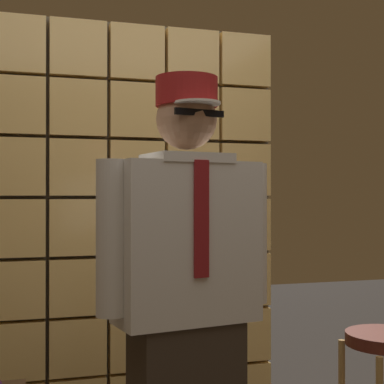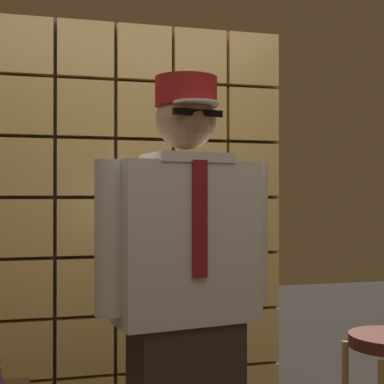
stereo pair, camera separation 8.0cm
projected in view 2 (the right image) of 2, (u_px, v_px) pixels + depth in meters
glass_block_wall at (143, 226)px, 3.27m from camera, size 1.64×0.10×2.29m
standing_person at (186, 302)px, 2.13m from camera, size 0.69×0.34×1.73m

